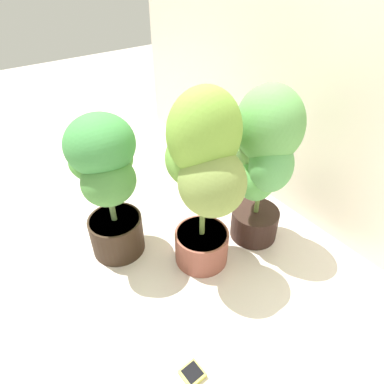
{
  "coord_description": "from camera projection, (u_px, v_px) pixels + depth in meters",
  "views": [
    {
      "loc": [
        0.89,
        -0.56,
        1.33
      ],
      "look_at": [
        -0.12,
        0.17,
        0.37
      ],
      "focal_mm": 31.02,
      "sensor_mm": 36.0,
      "label": 1
    }
  ],
  "objects": [
    {
      "name": "ground_plane",
      "position": [
        178.0,
        275.0,
        1.64
      ],
      "size": [
        8.0,
        8.0,
        0.0
      ],
      "primitive_type": "plane",
      "color": "silver",
      "rests_on": "ground"
    },
    {
      "name": "mylar_back_wall",
      "position": [
        335.0,
        34.0,
        1.44
      ],
      "size": [
        3.2,
        0.01,
        2.0
      ],
      "primitive_type": "cube",
      "color": "silver",
      "rests_on": "ground"
    },
    {
      "name": "potted_plant_center",
      "position": [
        204.0,
        172.0,
        1.41
      ],
      "size": [
        0.56,
        0.43,
        0.91
      ],
      "color": "brown",
      "rests_on": "ground"
    },
    {
      "name": "potted_plant_front_left",
      "position": [
        106.0,
        178.0,
        1.52
      ],
      "size": [
        0.49,
        0.41,
        0.77
      ],
      "color": "#332317",
      "rests_on": "ground"
    },
    {
      "name": "potted_plant_back_center",
      "position": [
        263.0,
        157.0,
        1.56
      ],
      "size": [
        0.42,
        0.37,
        0.86
      ],
      "color": "#2F1D18",
      "rests_on": "ground"
    },
    {
      "name": "hygrometer_box",
      "position": [
        192.0,
        374.0,
        1.26
      ],
      "size": [
        0.08,
        0.08,
        0.03
      ],
      "rotation": [
        0.0,
        0.0,
        -3.09
      ],
      "color": "#CFC94F",
      "rests_on": "ground"
    }
  ]
}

